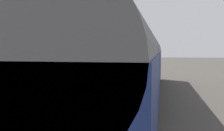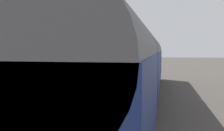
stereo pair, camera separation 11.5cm
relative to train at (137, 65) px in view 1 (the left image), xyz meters
The scene contains 19 objects.
ground_plane 4.92m from the train, 11.79° to the left, with size 160.00×160.00×0.00m, color #423D38.
platform 6.79m from the train, 48.91° to the left, with size 32.00×6.07×0.86m, color gray.
platform_edge_coping 4.96m from the train, 25.78° to the left, with size 32.00×0.36×0.02m, color beige.
rail_near 4.86m from the train, ahead, with size 52.00×0.08×0.14m, color gray.
rail_far 4.86m from the train, ahead, with size 52.00×0.08×0.14m, color gray.
train is the anchor object (origin of this frame).
station_building 5.65m from the train, 75.40° to the left, with size 6.92×4.09×5.77m.
bench_mid_platform 10.16m from the train, 22.29° to the left, with size 1.42×0.49×0.88m.
bench_by_lamp 12.06m from the train, 20.03° to the left, with size 1.40×0.44×0.88m.
planter_under_sign 15.38m from the train, 22.83° to the left, with size 0.73×0.73×0.98m.
planter_by_door 11.90m from the train, 13.15° to the left, with size 0.90×0.32×0.56m.
planter_corner_building 8.89m from the train, 18.91° to the left, with size 0.88×0.32×0.64m.
planter_bench_left 13.57m from the train, 28.01° to the left, with size 0.97×0.32×0.60m.
planter_edge_near 14.13m from the train, 12.75° to the left, with size 0.56×0.56×0.91m.
lamp_post_platform 5.26m from the train, 151.14° to the left, with size 0.32×0.50×3.95m.
station_sign_board 7.96m from the train, 21.95° to the left, with size 0.96×0.06×1.57m.
tree_far_left 11.45m from the train, 67.43° to the left, with size 2.83×2.92×5.18m.
tree_mid_background 16.87m from the train, 40.98° to the left, with size 4.70×4.29×7.28m.
tree_behind_building 13.70m from the train, 56.09° to the left, with size 3.67×3.68×7.70m.
Camera 1 is at (-19.08, -2.36, 3.14)m, focal length 40.59 mm.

